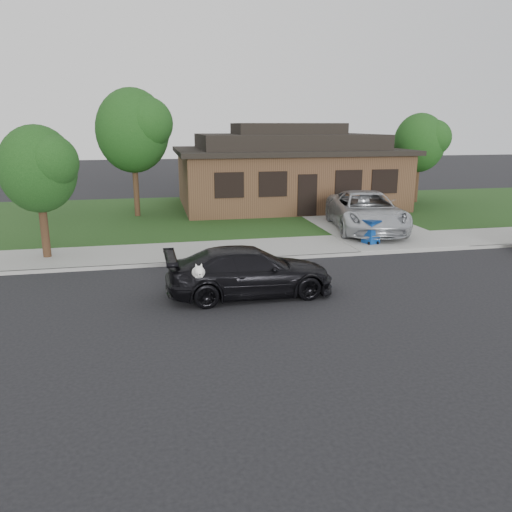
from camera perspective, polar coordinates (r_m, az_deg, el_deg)
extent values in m
plane|color=black|center=(14.50, 3.72, -4.11)|extent=(120.00, 120.00, 0.00)
cube|color=gray|center=(19.15, -0.26, 0.79)|extent=(60.00, 3.00, 0.12)
cube|color=gray|center=(17.73, 0.71, -0.35)|extent=(60.00, 0.12, 0.12)
cube|color=#193814|center=(26.87, -3.69, 4.83)|extent=(60.00, 13.00, 0.13)
cube|color=gray|center=(25.58, 10.76, 4.11)|extent=(4.50, 13.00, 0.14)
imported|color=black|center=(14.04, -0.72, -1.78)|extent=(4.76, 2.03, 1.37)
ellipsoid|color=white|center=(12.98, -6.60, -1.85)|extent=(0.34, 0.40, 0.30)
sphere|color=white|center=(12.73, -6.52, -1.71)|extent=(0.26, 0.26, 0.26)
cube|color=white|center=(12.63, -6.46, -2.07)|extent=(0.09, 0.12, 0.08)
sphere|color=black|center=(12.57, -6.43, -2.14)|extent=(0.04, 0.04, 0.04)
cone|color=white|center=(12.74, -6.85, -1.08)|extent=(0.11, 0.11, 0.14)
cone|color=white|center=(12.75, -6.26, -1.05)|extent=(0.11, 0.11, 0.14)
imported|color=#BABDC2|center=(22.73, 12.45, 5.04)|extent=(3.88, 6.48, 1.69)
cube|color=navy|center=(20.25, 13.02, 2.58)|extent=(0.67, 0.67, 0.85)
cube|color=#061E4C|center=(20.16, 13.09, 3.89)|extent=(0.73, 0.73, 0.09)
cylinder|color=black|center=(20.02, 12.77, 1.41)|extent=(0.09, 0.14, 0.13)
cylinder|color=black|center=(20.18, 13.75, 1.46)|extent=(0.09, 0.14, 0.13)
cube|color=#422B1C|center=(29.40, 3.51, 8.77)|extent=(12.00, 8.00, 3.00)
cube|color=black|center=(29.28, 3.56, 11.93)|extent=(12.60, 8.60, 0.25)
cube|color=black|center=(29.26, 3.58, 12.96)|extent=(10.00, 6.50, 0.80)
cube|color=black|center=(29.25, 3.60, 14.33)|extent=(6.00, 3.50, 0.60)
cube|color=black|center=(25.61, 5.88, 6.93)|extent=(1.00, 0.06, 2.10)
cube|color=black|center=(24.63, -3.08, 8.09)|extent=(1.30, 0.05, 1.10)
cube|color=black|center=(25.06, 1.95, 8.21)|extent=(1.30, 0.05, 1.10)
cube|color=black|center=(26.29, 10.54, 8.28)|extent=(1.30, 0.05, 1.10)
cube|color=black|center=(27.11, 14.50, 8.25)|extent=(1.30, 0.05, 1.10)
cylinder|color=#332114|center=(26.43, -13.52, 7.15)|extent=(0.28, 0.28, 2.48)
ellipsoid|color=#143811|center=(26.22, -13.92, 13.73)|extent=(3.60, 3.60, 4.14)
sphere|color=#26591E|center=(25.67, -12.35, 14.61)|extent=(2.52, 2.52, 2.52)
cylinder|color=#332114|center=(32.05, 17.81, 7.72)|extent=(0.28, 0.28, 2.03)
ellipsoid|color=#143811|center=(31.87, 18.17, 12.20)|extent=(3.00, 3.00, 3.45)
sphere|color=#26591E|center=(31.78, 19.58, 12.62)|extent=(2.10, 2.10, 2.10)
cylinder|color=#332114|center=(19.14, -22.99, 2.55)|extent=(0.28, 0.28, 1.80)
ellipsoid|color=#143811|center=(18.85, -23.66, 9.09)|extent=(2.60, 2.60, 2.99)
sphere|color=#26591E|center=(18.35, -22.37, 9.92)|extent=(1.82, 1.82, 1.82)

